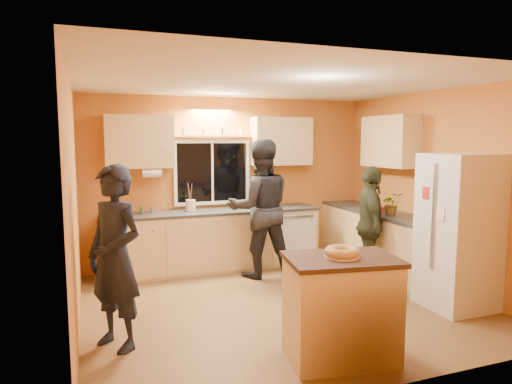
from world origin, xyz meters
name	(u,v)px	position (x,y,z in m)	size (l,w,h in m)	color
ground	(280,304)	(0.00, 0.00, 0.00)	(4.50, 4.50, 0.00)	brown
room_shell	(277,167)	(0.12, 0.41, 1.62)	(4.54, 4.04, 2.61)	#C07031
back_counter	(237,238)	(0.01, 1.70, 0.45)	(4.23, 0.62, 0.90)	tan
right_counter	(391,245)	(1.95, 0.50, 0.45)	(0.62, 1.84, 0.90)	tan
refrigerator	(458,232)	(1.89, -0.80, 0.90)	(0.72, 0.70, 1.80)	silver
island	(341,308)	(-0.04, -1.44, 0.47)	(1.06, 0.81, 0.93)	tan
bundt_pastry	(342,252)	(-0.04, -1.44, 0.98)	(0.31, 0.31, 0.09)	tan
person_left	(115,258)	(-1.90, -0.50, 0.87)	(0.63, 0.42, 1.74)	black
person_center	(260,208)	(0.18, 1.15, 0.98)	(0.95, 0.74, 1.96)	black
person_right	(370,224)	(1.50, 0.37, 0.80)	(0.94, 0.39, 1.60)	#333622
mixing_bowl	(260,205)	(0.41, 1.74, 0.94)	(0.34, 0.34, 0.08)	black
utensil_crock	(191,206)	(-0.70, 1.74, 0.99)	(0.14, 0.14, 0.17)	#EEE0C7
potted_plant	(392,204)	(1.89, 0.44, 1.06)	(0.28, 0.24, 0.31)	gray
red_box	(378,209)	(1.90, 0.76, 0.94)	(0.16, 0.12, 0.07)	#B2251B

